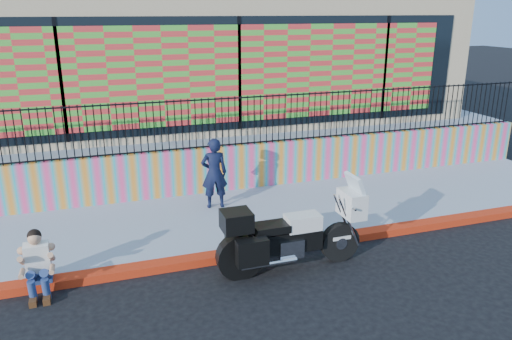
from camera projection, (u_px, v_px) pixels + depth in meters
name	position (u px, v px, depth m)	size (l,w,h in m)	color
ground	(302.00, 247.00, 9.66)	(90.00, 90.00, 0.00)	black
red_curb	(302.00, 244.00, 9.64)	(16.00, 0.30, 0.15)	#A5170B
sidewalk	(273.00, 213.00, 11.13)	(16.00, 3.00, 0.15)	#919BAE
mural_wall	(250.00, 166.00, 12.38)	(16.00, 0.20, 1.10)	#FE4383
metal_fence	(250.00, 120.00, 12.03)	(15.80, 0.04, 1.20)	black
elevated_platform	(204.00, 126.00, 17.01)	(16.00, 10.00, 1.25)	#919BAE
storefront_building	(203.00, 47.00, 16.01)	(14.00, 8.06, 4.00)	tan
police_motorcycle	(289.00, 234.00, 8.67)	(2.63, 0.87, 1.64)	black
police_officer	(214.00, 173.00, 11.03)	(0.58, 0.38, 1.59)	black
seated_man	(38.00, 270.00, 7.93)	(0.54, 0.71, 1.06)	navy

